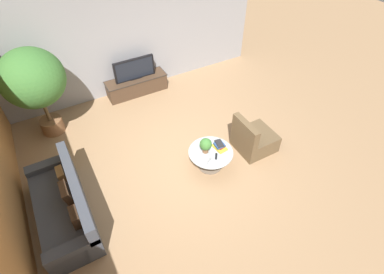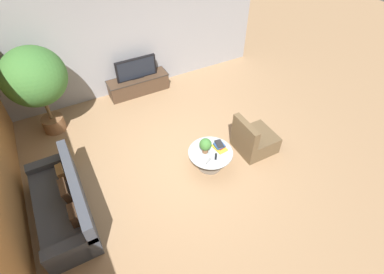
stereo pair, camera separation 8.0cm
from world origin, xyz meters
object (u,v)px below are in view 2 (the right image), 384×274
television (136,69)px  armchair_wicker (254,140)px  media_console (138,85)px  potted_plant_tabletop (205,145)px  potted_palm_tall (35,79)px  couch_by_wall (64,205)px  coffee_table (210,156)px

television → armchair_wicker: (1.44, -3.26, -0.46)m
media_console → potted_plant_tabletop: (0.25, -3.19, 0.39)m
potted_plant_tabletop → potted_palm_tall: bearing=133.7°
potted_palm_tall → potted_plant_tabletop: size_ratio=6.13×
armchair_wicker → potted_plant_tabletop: (-1.19, 0.07, 0.35)m
couch_by_wall → potted_palm_tall: potted_palm_tall is taller
armchair_wicker → couch_by_wall: bearing=86.4°
media_console → potted_plant_tabletop: size_ratio=4.80×
media_console → potted_plant_tabletop: 3.22m
coffee_table → armchair_wicker: (1.10, -0.02, -0.02)m
coffee_table → potted_plant_tabletop: size_ratio=2.67×
television → coffee_table: size_ratio=1.19×
coffee_table → media_console: bearing=96.1°
television → armchair_wicker: size_ratio=1.26×
couch_by_wall → potted_plant_tabletop: couch_by_wall is taller
media_console → armchair_wicker: (1.44, -3.26, 0.03)m
media_console → potted_plant_tabletop: potted_plant_tabletop is taller
potted_palm_tall → coffee_table: bearing=-45.8°
media_console → potted_palm_tall: (-2.32, -0.50, 1.18)m
television → potted_palm_tall: (-2.32, -0.50, 0.68)m
media_console → coffee_table: 3.26m
television → potted_palm_tall: bearing=-167.9°
potted_plant_tabletop → armchair_wicker: bearing=-3.4°
armchair_wicker → television: bearing=23.9°
potted_palm_tall → potted_plant_tabletop: bearing=-46.3°
couch_by_wall → potted_plant_tabletop: size_ratio=6.21×
media_console → television: size_ratio=1.51×
television → armchair_wicker: bearing=-66.1°
potted_palm_tall → potted_plant_tabletop: (2.57, -2.69, -0.79)m
couch_by_wall → armchair_wicker: bearing=86.4°
potted_plant_tabletop → coffee_table: bearing=-30.7°
couch_by_wall → armchair_wicker: size_ratio=2.46×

